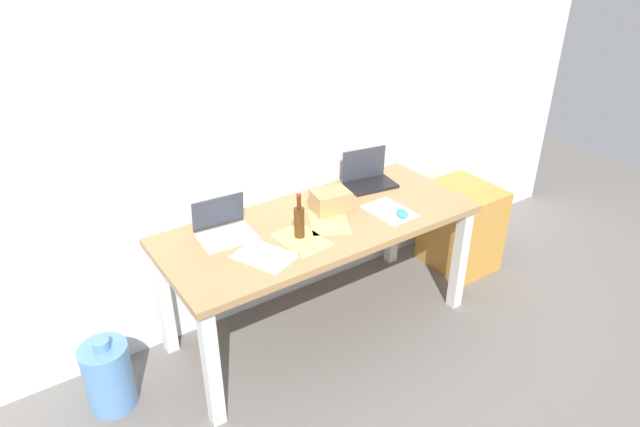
# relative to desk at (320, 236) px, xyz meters

# --- Properties ---
(ground_plane) EXTENTS (8.00, 8.00, 0.00)m
(ground_plane) POSITION_rel_desk_xyz_m (0.00, 0.00, -0.65)
(ground_plane) COLOR slate
(back_wall) EXTENTS (5.20, 0.08, 2.60)m
(back_wall) POSITION_rel_desk_xyz_m (0.00, 0.44, 0.65)
(back_wall) COLOR white
(back_wall) RESTS_ON ground
(desk) EXTENTS (1.82, 0.76, 0.75)m
(desk) POSITION_rel_desk_xyz_m (0.00, 0.00, 0.00)
(desk) COLOR #A37A4C
(desk) RESTS_ON ground
(laptop_left) EXTENTS (0.31, 0.25, 0.20)m
(laptop_left) POSITION_rel_desk_xyz_m (-0.51, 0.16, 0.14)
(laptop_left) COLOR silver
(laptop_left) RESTS_ON desk
(laptop_right) EXTENTS (0.33, 0.25, 0.22)m
(laptop_right) POSITION_rel_desk_xyz_m (0.53, 0.23, 0.14)
(laptop_right) COLOR black
(laptop_right) RESTS_ON desk
(beer_bottle) EXTENTS (0.06, 0.06, 0.25)m
(beer_bottle) POSITION_rel_desk_xyz_m (-0.18, -0.08, 0.19)
(beer_bottle) COLOR #47280F
(beer_bottle) RESTS_ON desk
(computer_mouse) EXTENTS (0.09, 0.12, 0.03)m
(computer_mouse) POSITION_rel_desk_xyz_m (0.42, -0.21, 0.11)
(computer_mouse) COLOR #338CC6
(computer_mouse) RESTS_ON desk
(cardboard_box) EXTENTS (0.23, 0.19, 0.13)m
(cardboard_box) POSITION_rel_desk_xyz_m (0.12, 0.07, 0.16)
(cardboard_box) COLOR tan
(cardboard_box) RESTS_ON desk
(paper_yellow_folder) EXTENTS (0.23, 0.31, 0.00)m
(paper_yellow_folder) POSITION_rel_desk_xyz_m (-0.19, -0.11, 0.10)
(paper_yellow_folder) COLOR #F4E06B
(paper_yellow_folder) RESTS_ON desk
(paper_sheet_front_right) EXTENTS (0.22, 0.31, 0.00)m
(paper_sheet_front_right) POSITION_rel_desk_xyz_m (0.40, -0.13, 0.10)
(paper_sheet_front_right) COLOR white
(paper_sheet_front_right) RESTS_ON desk
(paper_sheet_center) EXTENTS (0.32, 0.36, 0.00)m
(paper_sheet_center) POSITION_rel_desk_xyz_m (0.04, -0.04, 0.10)
(paper_sheet_center) COLOR #F4E06B
(paper_sheet_center) RESTS_ON desk
(paper_sheet_front_left) EXTENTS (0.31, 0.35, 0.00)m
(paper_sheet_front_left) POSITION_rel_desk_xyz_m (-0.44, -0.14, 0.10)
(paper_sheet_front_left) COLOR white
(paper_sheet_front_left) RESTS_ON desk
(water_cooler_jug) EXTENTS (0.24, 0.24, 0.42)m
(water_cooler_jug) POSITION_rel_desk_xyz_m (-1.25, 0.09, -0.46)
(water_cooler_jug) COLOR #598CC6
(water_cooler_jug) RESTS_ON ground
(filing_cabinet) EXTENTS (0.40, 0.48, 0.61)m
(filing_cabinet) POSITION_rel_desk_xyz_m (1.23, 0.02, -0.35)
(filing_cabinet) COLOR #C68938
(filing_cabinet) RESTS_ON ground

